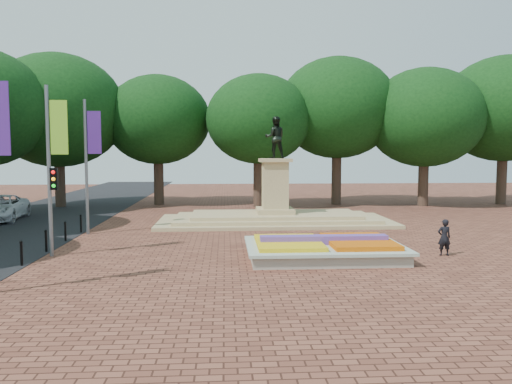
# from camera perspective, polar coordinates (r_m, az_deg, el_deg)

# --- Properties ---
(ground) EXTENTS (90.00, 90.00, 0.00)m
(ground) POSITION_cam_1_polar(r_m,az_deg,el_deg) (22.49, 4.22, -6.43)
(ground) COLOR brown
(ground) RESTS_ON ground
(flower_bed) EXTENTS (6.30, 4.30, 0.91)m
(flower_bed) POSITION_cam_1_polar(r_m,az_deg,el_deg) (20.65, 7.82, -6.40)
(flower_bed) COLOR gray
(flower_bed) RESTS_ON ground
(monument) EXTENTS (14.00, 6.00, 6.40)m
(monument) POSITION_cam_1_polar(r_m,az_deg,el_deg) (30.22, 2.18, -1.89)
(monument) COLOR tan
(monument) RESTS_ON ground
(tree_row_back) EXTENTS (44.80, 8.80, 10.43)m
(tree_row_back) POSITION_cam_1_polar(r_m,az_deg,el_deg) (40.29, 4.11, 7.98)
(tree_row_back) COLOR #392A1F
(tree_row_back) RESTS_ON ground
(banner_poles) EXTENTS (0.88, 11.17, 7.00)m
(banner_poles) POSITION_cam_1_polar(r_m,az_deg,el_deg) (21.75, -22.56, 3.13)
(banner_poles) COLOR slate
(banner_poles) RESTS_ON ground
(bollard_row) EXTENTS (0.12, 13.12, 0.98)m
(bollard_row) POSITION_cam_1_polar(r_m,az_deg,el_deg) (22.10, -23.99, -5.64)
(bollard_row) COLOR black
(bollard_row) RESTS_ON ground
(pedestrian) EXTENTS (0.56, 0.37, 1.53)m
(pedestrian) POSITION_cam_1_polar(r_m,az_deg,el_deg) (22.20, 20.71, -4.87)
(pedestrian) COLOR black
(pedestrian) RESTS_ON ground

